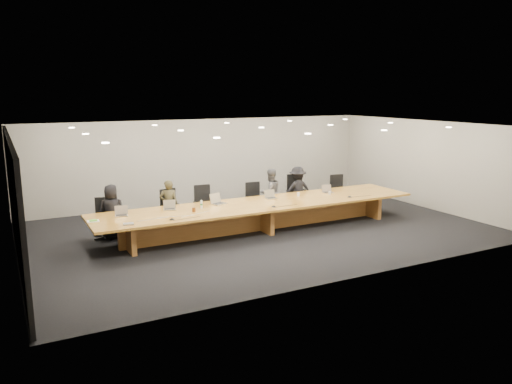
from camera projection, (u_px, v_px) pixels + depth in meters
The scene contains 29 objects.
ground at pixel (261, 230), 13.53m from camera, with size 12.00×12.00×0.00m, color black.
back_wall at pixel (205, 161), 16.73m from camera, with size 12.00×0.02×2.80m, color beige.
left_wall_panel at pixel (14, 203), 10.57m from camera, with size 0.08×7.84×2.74m, color black.
conference_table at pixel (261, 211), 13.43m from camera, with size 9.00×1.80×0.75m.
chair_far_left at pixel (105, 218), 12.70m from camera, with size 0.54×0.54×1.05m, color black, non-canonical shape.
chair_left at pixel (172, 209), 13.58m from camera, with size 0.56×0.56×1.11m, color black, non-canonical shape.
chair_mid_left at pixel (205, 205), 14.08m from camera, with size 0.57×0.57×1.11m, color black, non-canonical shape.
chair_mid_right at pixel (255, 200), 14.82m from camera, with size 0.54×0.54×1.06m, color black, non-canonical shape.
chair_right at pixel (297, 193), 15.48m from camera, with size 0.60×0.60×1.18m, color black, non-canonical shape.
chair_far_right at pixel (339, 191), 16.07m from camera, with size 0.55×0.55×1.08m, color black, non-canonical shape.
person_a at pixel (112, 211), 12.69m from camera, with size 0.68×0.44×1.39m, color black.
person_b at pixel (169, 205), 13.46m from camera, with size 0.50×0.33×1.37m, color #38331E.
person_c at pixel (270, 192), 14.95m from camera, with size 0.70×0.54×1.44m, color #4D4C4F.
person_d at pixel (298, 190), 15.28m from camera, with size 0.94×0.54×1.45m, color black.
laptop_a at pixel (121, 211), 11.98m from camera, with size 0.31×0.22×0.24m, color tan, non-canonical shape.
laptop_b at pixel (169, 205), 12.61m from camera, with size 0.31×0.22×0.24m, color tan, non-canonical shape.
laptop_c at pixel (219, 199), 13.23m from camera, with size 0.37×0.27×0.29m, color #C0B292, non-canonical shape.
laptop_d at pixel (271, 194), 13.93m from camera, with size 0.31×0.22×0.24m, color tan, non-canonical shape.
laptop_e at pixel (328, 189), 14.74m from camera, with size 0.30×0.22×0.23m, color tan, non-canonical shape.
water_bottle at pixel (201, 204), 12.80m from camera, with size 0.06×0.06×0.19m, color silver.
amber_mug at pixel (194, 210), 12.39m from camera, with size 0.09×0.09×0.11m, color brown.
paper_cup_near at pixel (298, 194), 14.27m from camera, with size 0.09×0.09×0.10m, color silver.
paper_cup_far at pixel (330, 193), 14.49m from camera, with size 0.07×0.07×0.08m, color silver.
notepad at pixel (93, 221), 11.48m from camera, with size 0.27×0.21×0.02m, color white.
lime_gadget at pixel (93, 220), 11.46m from camera, with size 0.17×0.10×0.03m, color #64CB36.
av_box at pixel (128, 224), 11.20m from camera, with size 0.23×0.17×0.03m, color #B4B3B8.
mic_left at pixel (172, 219), 11.63m from camera, with size 0.13×0.13×0.03m, color black.
mic_center at pixel (274, 206), 12.93m from camera, with size 0.14×0.14×0.03m, color black.
mic_right at pixel (350, 197), 14.13m from camera, with size 0.14×0.14×0.03m, color black.
Camera 1 is at (-6.16, -11.52, 3.68)m, focal length 35.00 mm.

